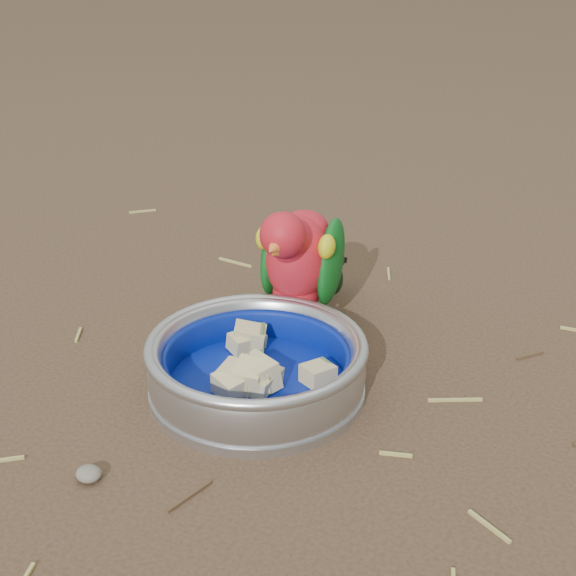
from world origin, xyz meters
The scene contains 6 objects.
ground centered at (0.00, 0.00, 0.00)m, with size 60.00×60.00×0.00m, color #483324.
food_bowl centered at (0.07, 0.06, 0.01)m, with size 0.22×0.22×0.02m, color #B2B2BA.
bowl_wall centered at (0.07, 0.06, 0.04)m, with size 0.22×0.22×0.04m, color #B2B2BA, non-canonical shape.
fruit_wedges centered at (0.07, 0.06, 0.03)m, with size 0.13×0.13×0.03m, color #D2C084, non-canonical shape.
lory_parrot centered at (0.04, 0.20, 0.08)m, with size 0.09×0.20×0.16m, color red, non-canonical shape.
ground_debris centered at (-0.01, 0.10, 0.00)m, with size 0.90×0.80×0.01m, color tan, non-canonical shape.
Camera 1 is at (0.45, -0.54, 0.46)m, focal length 50.00 mm.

